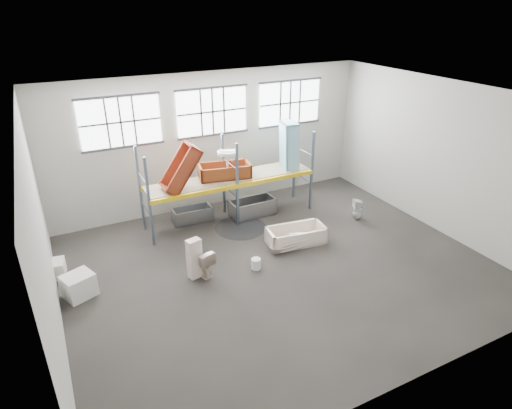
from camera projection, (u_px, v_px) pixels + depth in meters
floor at (279, 267)px, 12.98m from camera, size 12.00×10.00×0.10m
ceiling at (283, 95)px, 10.79m from camera, size 12.00×10.00×0.10m
wall_back at (212, 141)px, 15.95m from camera, size 12.00×0.10×5.00m
wall_front at (420, 289)px, 7.82m from camera, size 12.00×0.10×5.00m
wall_left at (39, 239)px, 9.42m from camera, size 0.10×10.00×5.00m
wall_right at (439, 156)px, 14.35m from camera, size 0.10×10.00×5.00m
window_left at (121, 122)px, 14.09m from camera, size 2.60×0.04×1.60m
window_mid at (212, 112)px, 15.39m from camera, size 2.60×0.04×1.60m
window_right at (290, 103)px, 16.70m from camera, size 2.60×0.04×1.60m
rack_upright_la at (149, 203)px, 13.43m from camera, size 0.08×0.08×3.00m
rack_upright_lb at (140, 189)px, 14.39m from camera, size 0.08×0.08×3.00m
rack_upright_ma at (237, 186)px, 14.65m from camera, size 0.08×0.08×3.00m
rack_upright_mb at (223, 174)px, 15.62m from camera, size 0.08×0.08×3.00m
rack_upright_ra at (312, 172)px, 15.87m from camera, size 0.08×0.08×3.00m
rack_upright_rb at (295, 162)px, 16.84m from camera, size 0.08×0.08×3.00m
rack_beam_front at (237, 186)px, 14.65m from camera, size 6.00×0.10×0.14m
rack_beam_back at (223, 174)px, 15.62m from camera, size 6.00×0.10×0.14m
shelf_deck at (230, 178)px, 15.10m from camera, size 5.90×1.10×0.03m
wet_patch at (240, 227)px, 15.13m from camera, size 1.80×1.80×0.00m
bathtub_beige at (296, 235)px, 14.07m from camera, size 1.99×1.13×0.55m
cistern_spare at (295, 240)px, 13.82m from camera, size 0.46×0.31×0.40m
sink_in_tub at (277, 248)px, 13.56m from camera, size 0.59×0.59×0.16m
toilet_beige at (201, 262)px, 12.40m from camera, size 0.68×0.91×0.83m
cistern_tall at (194, 258)px, 12.22m from camera, size 0.44×0.34×1.21m
toilet_white at (358, 209)px, 15.55m from camera, size 0.45×0.45×0.78m
steel_tub_left at (192, 214)px, 15.50m from camera, size 1.41×0.71×0.51m
steel_tub_right at (252, 207)px, 15.91m from camera, size 1.65×0.79×0.60m
rust_tub_flat at (225, 171)px, 15.03m from camera, size 1.90×1.16×0.50m
rust_tub_tilted at (181, 168)px, 13.93m from camera, size 1.35×0.79×1.65m
sink_on_shelf at (227, 166)px, 14.67m from camera, size 0.79×0.71×0.58m
blue_tub_upright at (289, 146)px, 15.67m from camera, size 0.72×0.93×1.80m
bucket at (256, 264)px, 12.76m from camera, size 0.32×0.32×0.33m
carton_near at (79, 286)px, 11.53m from camera, size 0.94×0.88×0.65m
carton_far at (54, 269)px, 12.36m from camera, size 0.67×0.67×0.49m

